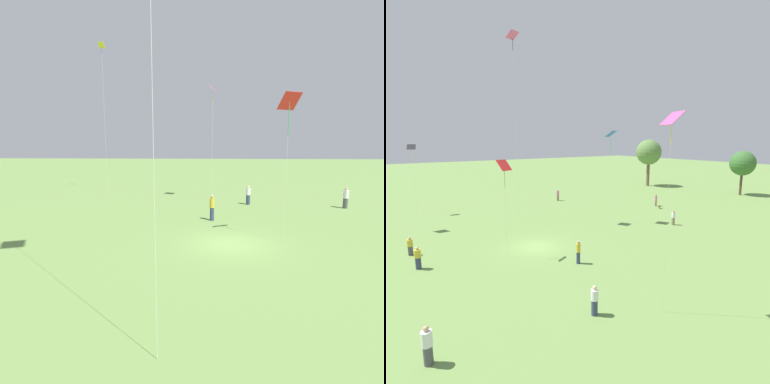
% 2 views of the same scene
% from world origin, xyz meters
% --- Properties ---
extents(ground_plane, '(240.00, 240.00, 0.00)m').
position_xyz_m(ground_plane, '(0.00, 0.00, 0.00)').
color(ground_plane, '#6B8E47').
extents(person_0, '(0.54, 0.54, 1.80)m').
position_xyz_m(person_0, '(10.37, -10.42, 0.88)').
color(person_0, '#4C4C51').
rests_on(person_0, ground_plane).
extents(person_3, '(0.48, 0.48, 1.85)m').
position_xyz_m(person_3, '(5.26, 1.00, 0.94)').
color(person_3, '#333D5B').
rests_on(person_3, ground_plane).
extents(person_6, '(0.58, 0.58, 1.73)m').
position_xyz_m(person_6, '(11.52, -2.28, 0.85)').
color(person_6, '#333D5B').
rests_on(person_6, ground_plane).
extents(kite_1, '(1.11, 1.28, 8.02)m').
position_xyz_m(kite_1, '(0.76, -3.00, 7.40)').
color(kite_1, red).
rests_on(kite_1, ground_plane).
extents(kite_2, '(0.51, 0.73, 16.75)m').
position_xyz_m(kite_2, '(18.91, 13.51, 15.07)').
color(kite_2, yellow).
rests_on(kite_2, ground_plane).
extents(kite_5, '(1.22, 1.05, 10.98)m').
position_xyz_m(kite_5, '(13.48, 1.03, 10.31)').
color(kite_5, '#E54C99').
rests_on(kite_5, ground_plane).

